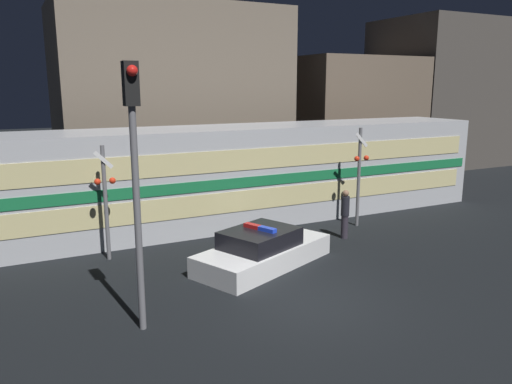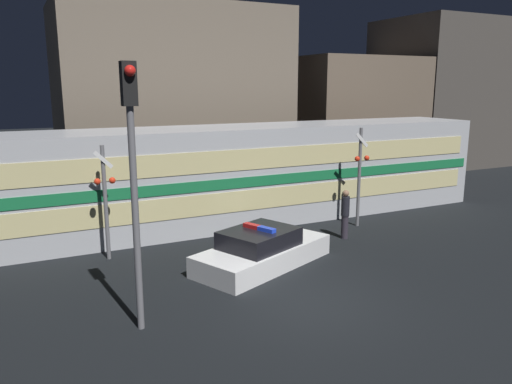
{
  "view_description": "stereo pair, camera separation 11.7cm",
  "coord_description": "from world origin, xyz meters",
  "px_view_note": "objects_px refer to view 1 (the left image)",
  "views": [
    {
      "loc": [
        -6.4,
        -9.97,
        5.38
      ],
      "look_at": [
        1.25,
        5.34,
        1.71
      ],
      "focal_mm": 35.0,
      "sensor_mm": 36.0,
      "label": 1
    },
    {
      "loc": [
        -6.29,
        -10.02,
        5.38
      ],
      "look_at": [
        1.25,
        5.34,
        1.71
      ],
      "focal_mm": 35.0,
      "sensor_mm": 36.0,
      "label": 2
    }
  ],
  "objects_px": {
    "police_car": "(263,251)",
    "traffic_light_corner": "(135,162)",
    "train": "(250,174)",
    "pedestrian": "(345,214)",
    "crossing_signal_near": "(359,173)"
  },
  "relations": [
    {
      "from": "train",
      "to": "pedestrian",
      "type": "distance_m",
      "value": 4.4
    },
    {
      "from": "police_car",
      "to": "pedestrian",
      "type": "bearing_deg",
      "value": -6.65
    },
    {
      "from": "train",
      "to": "traffic_light_corner",
      "type": "bearing_deg",
      "value": -130.32
    },
    {
      "from": "police_car",
      "to": "pedestrian",
      "type": "distance_m",
      "value": 4.09
    },
    {
      "from": "police_car",
      "to": "traffic_light_corner",
      "type": "relative_size",
      "value": 0.83
    },
    {
      "from": "pedestrian",
      "to": "traffic_light_corner",
      "type": "xyz_separation_m",
      "value": [
        -8.17,
        -3.55,
        2.9
      ]
    },
    {
      "from": "train",
      "to": "pedestrian",
      "type": "height_order",
      "value": "train"
    },
    {
      "from": "police_car",
      "to": "pedestrian",
      "type": "xyz_separation_m",
      "value": [
        3.9,
        1.15,
        0.44
      ]
    },
    {
      "from": "pedestrian",
      "to": "crossing_signal_near",
      "type": "height_order",
      "value": "crossing_signal_near"
    },
    {
      "from": "pedestrian",
      "to": "crossing_signal_near",
      "type": "xyz_separation_m",
      "value": [
        1.43,
        1.1,
        1.21
      ]
    },
    {
      "from": "train",
      "to": "police_car",
      "type": "relative_size",
      "value": 4.25
    },
    {
      "from": "crossing_signal_near",
      "to": "traffic_light_corner",
      "type": "relative_size",
      "value": 0.65
    },
    {
      "from": "crossing_signal_near",
      "to": "police_car",
      "type": "bearing_deg",
      "value": -157.1
    },
    {
      "from": "crossing_signal_near",
      "to": "traffic_light_corner",
      "type": "bearing_deg",
      "value": -154.17
    },
    {
      "from": "train",
      "to": "crossing_signal_near",
      "type": "distance_m",
      "value": 4.32
    }
  ]
}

